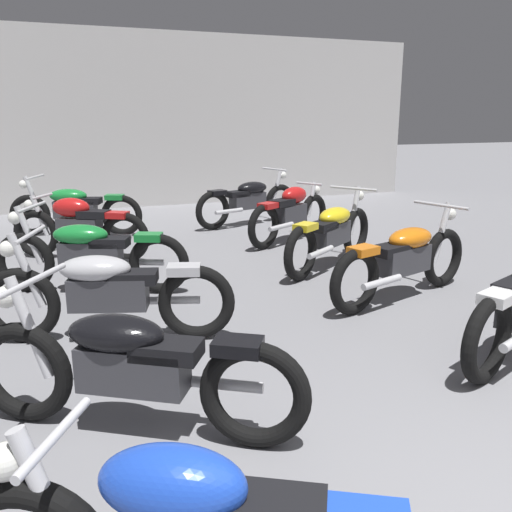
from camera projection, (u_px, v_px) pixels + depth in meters
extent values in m
cube|color=#BCBAB7|center=(134.00, 121.00, 11.50)|extent=(13.06, 0.24, 3.60)
cylinder|color=silver|center=(46.00, 500.00, 1.96)|extent=(0.24, 0.18, 0.56)
ellipsoid|color=blue|center=(172.00, 484.00, 1.86)|extent=(0.59, 0.50, 0.26)
cylinder|color=silver|center=(55.00, 436.00, 1.88)|extent=(0.27, 0.43, 0.04)
sphere|color=white|center=(5.00, 461.00, 1.94)|extent=(0.14, 0.14, 0.14)
torus|color=black|center=(24.00, 372.00, 3.49)|extent=(0.62, 0.45, 0.67)
torus|color=black|center=(255.00, 395.00, 3.21)|extent=(0.62, 0.45, 0.67)
cylinder|color=silver|center=(30.00, 328.00, 3.40)|extent=(0.27, 0.21, 0.66)
cube|color=#38383D|center=(133.00, 368.00, 3.33)|extent=(0.68, 0.56, 0.28)
ellipsoid|color=black|center=(116.00, 333.00, 3.29)|extent=(0.68, 0.59, 0.22)
cube|color=black|center=(167.00, 350.00, 3.25)|extent=(0.47, 0.42, 0.10)
cube|color=black|center=(238.00, 346.00, 3.15)|extent=(0.34, 0.32, 0.08)
cylinder|color=silver|center=(34.00, 280.00, 3.31)|extent=(0.40, 0.59, 0.04)
sphere|color=white|center=(6.00, 297.00, 3.38)|extent=(0.14, 0.14, 0.14)
cylinder|color=silver|center=(219.00, 384.00, 3.38)|extent=(0.50, 0.36, 0.07)
torus|color=black|center=(21.00, 305.00, 4.72)|extent=(0.67, 0.32, 0.67)
torus|color=black|center=(197.00, 303.00, 4.79)|extent=(0.67, 0.32, 0.67)
cylinder|color=silver|center=(27.00, 271.00, 4.64)|extent=(0.28, 0.15, 0.66)
cube|color=#38383D|center=(109.00, 293.00, 4.73)|extent=(0.70, 0.44, 0.28)
ellipsoid|color=#B7B7BC|center=(95.00, 268.00, 4.67)|extent=(0.67, 0.49, 0.22)
cube|color=black|center=(134.00, 277.00, 4.70)|extent=(0.46, 0.36, 0.10)
cube|color=#B7B7BC|center=(184.00, 270.00, 4.71)|extent=(0.33, 0.28, 0.08)
cylinder|color=silver|center=(30.00, 235.00, 4.57)|extent=(0.25, 0.66, 0.04)
sphere|color=white|center=(7.00, 249.00, 4.59)|extent=(0.14, 0.14, 0.14)
cylinder|color=silver|center=(169.00, 300.00, 4.91)|extent=(0.54, 0.24, 0.07)
torus|color=black|center=(25.00, 262.00, 6.09)|extent=(0.66, 0.37, 0.67)
torus|color=black|center=(159.00, 264.00, 6.03)|extent=(0.66, 0.37, 0.67)
cylinder|color=silver|center=(29.00, 235.00, 6.01)|extent=(0.28, 0.17, 0.66)
cube|color=#38383D|center=(91.00, 254.00, 6.04)|extent=(0.70, 0.49, 0.28)
ellipsoid|color=#197F33|center=(80.00, 235.00, 5.99)|extent=(0.68, 0.53, 0.22)
cube|color=black|center=(110.00, 242.00, 5.99)|extent=(0.46, 0.38, 0.10)
cube|color=#197F33|center=(149.00, 237.00, 5.96)|extent=(0.34, 0.30, 0.08)
cylinder|color=silver|center=(32.00, 207.00, 5.93)|extent=(0.31, 0.64, 0.04)
sphere|color=white|center=(15.00, 218.00, 5.97)|extent=(0.14, 0.14, 0.14)
cylinder|color=silver|center=(140.00, 262.00, 6.17)|extent=(0.53, 0.29, 0.07)
torus|color=black|center=(36.00, 234.00, 7.56)|extent=(0.63, 0.44, 0.67)
torus|color=black|center=(126.00, 237.00, 7.33)|extent=(0.63, 0.44, 0.67)
cylinder|color=silver|center=(40.00, 215.00, 7.48)|extent=(0.24, 0.19, 0.56)
cube|color=#38383D|center=(80.00, 228.00, 7.42)|extent=(0.61, 0.50, 0.28)
ellipsoid|color=red|center=(71.00, 208.00, 7.37)|extent=(0.59, 0.51, 0.26)
cube|color=black|center=(94.00, 214.00, 7.33)|extent=(0.47, 0.41, 0.10)
cube|color=red|center=(117.00, 215.00, 7.28)|extent=(0.34, 0.32, 0.08)
cylinder|color=silver|center=(42.00, 196.00, 7.40)|extent=(0.28, 0.43, 0.04)
sphere|color=white|center=(29.00, 205.00, 7.47)|extent=(0.14, 0.14, 0.14)
cylinder|color=silver|center=(112.00, 236.00, 7.51)|extent=(0.51, 0.35, 0.07)
torus|color=black|center=(30.00, 215.00, 8.95)|extent=(0.66, 0.36, 0.67)
torus|color=black|center=(122.00, 216.00, 8.92)|extent=(0.66, 0.36, 0.67)
cylinder|color=silver|center=(33.00, 196.00, 8.87)|extent=(0.28, 0.17, 0.66)
cube|color=#38383D|center=(75.00, 209.00, 8.91)|extent=(0.70, 0.48, 0.28)
ellipsoid|color=#197F33|center=(68.00, 196.00, 8.86)|extent=(0.68, 0.53, 0.22)
cube|color=black|center=(88.00, 201.00, 8.87)|extent=(0.46, 0.38, 0.10)
cube|color=#197F33|center=(115.00, 197.00, 8.85)|extent=(0.34, 0.29, 0.08)
cylinder|color=silver|center=(35.00, 177.00, 8.79)|extent=(0.29, 0.64, 0.04)
sphere|color=white|center=(23.00, 184.00, 8.83)|extent=(0.14, 0.14, 0.14)
cylinder|color=silver|center=(109.00, 215.00, 9.06)|extent=(0.53, 0.28, 0.07)
torus|color=black|center=(487.00, 340.00, 4.00)|extent=(0.66, 0.35, 0.67)
cube|color=white|center=(498.00, 298.00, 3.99)|extent=(0.33, 0.29, 0.08)
torus|color=black|center=(443.00, 258.00, 6.29)|extent=(0.67, 0.30, 0.67)
torus|color=black|center=(355.00, 282.00, 5.38)|extent=(0.67, 0.30, 0.67)
cylinder|color=silver|center=(441.00, 232.00, 6.16)|extent=(0.28, 0.15, 0.66)
cube|color=#38383D|center=(403.00, 260.00, 5.81)|extent=(0.70, 0.42, 0.28)
ellipsoid|color=orange|center=(410.00, 238.00, 5.82)|extent=(0.67, 0.48, 0.22)
cube|color=black|center=(391.00, 250.00, 5.64)|extent=(0.45, 0.35, 0.10)
cube|color=orange|center=(363.00, 251.00, 5.37)|extent=(0.33, 0.27, 0.08)
cylinder|color=silver|center=(441.00, 205.00, 6.05)|extent=(0.23, 0.66, 0.04)
sphere|color=white|center=(450.00, 214.00, 6.20)|extent=(0.14, 0.14, 0.14)
cylinder|color=silver|center=(382.00, 282.00, 5.44)|extent=(0.55, 0.23, 0.07)
torus|color=black|center=(356.00, 232.00, 7.68)|extent=(0.62, 0.46, 0.67)
torus|color=black|center=(301.00, 253.00, 6.50)|extent=(0.62, 0.46, 0.67)
cylinder|color=silver|center=(354.00, 211.00, 7.54)|extent=(0.27, 0.21, 0.66)
cube|color=#38383D|center=(331.00, 234.00, 7.07)|extent=(0.68, 0.56, 0.28)
ellipsoid|color=yellow|center=(335.00, 216.00, 7.09)|extent=(0.68, 0.60, 0.22)
cube|color=black|center=(323.00, 226.00, 6.86)|extent=(0.47, 0.42, 0.10)
cube|color=yellow|center=(306.00, 227.00, 6.50)|extent=(0.34, 0.32, 0.08)
cylinder|color=silver|center=(353.00, 188.00, 7.42)|extent=(0.40, 0.59, 0.04)
sphere|color=white|center=(359.00, 196.00, 7.61)|extent=(0.14, 0.14, 0.14)
cylinder|color=silver|center=(321.00, 252.00, 6.63)|extent=(0.50, 0.36, 0.07)
torus|color=black|center=(313.00, 215.00, 9.00)|extent=(0.64, 0.42, 0.67)
torus|color=black|center=(264.00, 227.00, 8.03)|extent=(0.64, 0.42, 0.67)
cylinder|color=silver|center=(311.00, 199.00, 8.87)|extent=(0.25, 0.18, 0.56)
cube|color=#38383D|center=(290.00, 214.00, 8.49)|extent=(0.62, 0.49, 0.28)
ellipsoid|color=red|center=(294.00, 195.00, 8.49)|extent=(0.59, 0.50, 0.26)
cube|color=black|center=(282.00, 203.00, 8.27)|extent=(0.47, 0.40, 0.10)
cube|color=red|center=(268.00, 206.00, 8.03)|extent=(0.34, 0.31, 0.08)
cylinder|color=silver|center=(309.00, 184.00, 8.76)|extent=(0.26, 0.44, 0.04)
sphere|color=white|center=(316.00, 190.00, 8.94)|extent=(0.14, 0.14, 0.14)
cylinder|color=silver|center=(281.00, 227.00, 8.14)|extent=(0.51, 0.33, 0.07)
torus|color=black|center=(280.00, 202.00, 10.27)|extent=(0.67, 0.29, 0.67)
torus|color=black|center=(213.00, 211.00, 9.38)|extent=(0.67, 0.29, 0.67)
cylinder|color=silver|center=(277.00, 186.00, 10.14)|extent=(0.28, 0.14, 0.66)
cube|color=#38383D|center=(248.00, 201.00, 9.80)|extent=(0.70, 0.42, 0.28)
ellipsoid|color=black|center=(252.00, 188.00, 9.80)|extent=(0.67, 0.48, 0.22)
cube|color=black|center=(238.00, 194.00, 9.63)|extent=(0.45, 0.34, 0.10)
cube|color=black|center=(217.00, 193.00, 9.36)|extent=(0.32, 0.27, 0.08)
cylinder|color=silver|center=(274.00, 169.00, 10.03)|extent=(0.23, 0.66, 0.04)
sphere|color=white|center=(283.00, 175.00, 10.18)|extent=(0.14, 0.14, 0.14)
cylinder|color=silver|center=(229.00, 211.00, 9.43)|extent=(0.55, 0.22, 0.07)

